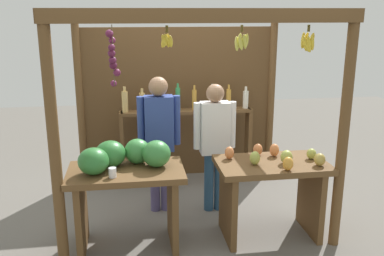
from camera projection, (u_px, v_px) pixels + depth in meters
ground_plane at (189, 206)px, 5.17m from camera, size 12.00×12.00×0.00m
market_stall at (184, 87)px, 5.24m from camera, size 2.75×2.23×2.29m
fruit_counter_left at (125, 176)px, 4.14m from camera, size 1.10×0.67×1.07m
fruit_counter_right at (272, 182)px, 4.36m from camera, size 1.10×0.64×0.94m
bottle_shelf_unit at (186, 124)px, 5.72m from camera, size 1.76×0.22×1.36m
vendor_man at (159, 133)px, 4.83m from camera, size 0.48×0.21×1.57m
vendor_woman at (215, 137)px, 4.86m from camera, size 0.48×0.20×1.49m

